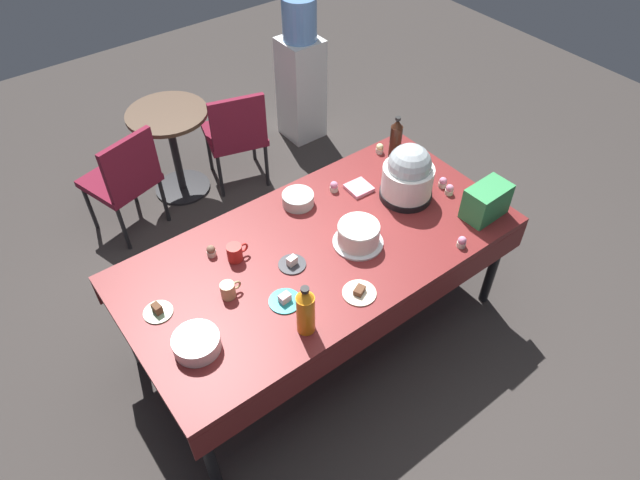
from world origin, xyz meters
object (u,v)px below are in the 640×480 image
object	(u,v)px
cupcake_lemon	(380,148)
frosted_layer_cake	(358,235)
coffee_mug_red	(235,253)
water_cooler	(301,74)
round_cafe_table	(172,137)
glass_salad_bowl	(298,199)
cupcake_vanilla	(334,187)
dessert_plate_teal	(285,300)
ceramic_snack_bowl	(197,343)
soda_carton	(486,201)
cupcake_berry	(443,182)
coffee_mug_tan	(229,290)
dessert_plate_sage	(158,311)
slow_cooker	(408,175)
cupcake_cocoa	(211,251)
maroon_chair_left	(124,177)
soda_bottle_cola	(396,141)
maroon_chair_right	(236,132)
potluck_table	(320,254)
dessert_plate_cream	(359,292)
cupcake_mint	(462,242)
cupcake_rose	(449,190)
soda_bottle_orange_juice	(306,311)
dessert_plate_charcoal	(292,263)

from	to	relation	value
cupcake_lemon	frosted_layer_cake	bearing A→B (deg)	-139.32
coffee_mug_red	water_cooler	distance (m)	2.31
round_cafe_table	frosted_layer_cake	bearing A→B (deg)	-83.01
glass_salad_bowl	cupcake_vanilla	xyz separation A→B (m)	(0.24, -0.03, -0.00)
dessert_plate_teal	round_cafe_table	distance (m)	2.04
ceramic_snack_bowl	soda_carton	xyz separation A→B (m)	(1.77, -0.18, 0.06)
cupcake_berry	soda_carton	world-z (taller)	soda_carton
cupcake_berry	soda_carton	xyz separation A→B (m)	(0.01, -0.32, 0.07)
cupcake_berry	coffee_mug_tan	xyz separation A→B (m)	(-1.48, 0.04, 0.01)
dessert_plate_sage	dessert_plate_teal	distance (m)	0.62
slow_cooker	coffee_mug_tan	size ratio (longest dim) A/B	3.17
slow_cooker	cupcake_cocoa	bearing A→B (deg)	166.83
coffee_mug_tan	maroon_chair_left	xyz separation A→B (m)	(0.05, 1.57, -0.30)
cupcake_berry	soda_bottle_cola	distance (m)	0.40
glass_salad_bowl	maroon_chair_right	xyz separation A→B (m)	(0.27, 1.21, -0.29)
cupcake_berry	maroon_chair_right	distance (m)	1.72
potluck_table	coffee_mug_red	distance (m)	0.47
coffee_mug_red	glass_salad_bowl	bearing A→B (deg)	17.24
frosted_layer_cake	ceramic_snack_bowl	size ratio (longest dim) A/B	1.26
dessert_plate_cream	maroon_chair_right	bearing A→B (deg)	77.84
coffee_mug_tan	cupcake_cocoa	bearing A→B (deg)	77.07
coffee_mug_tan	cupcake_berry	bearing A→B (deg)	-1.54
ceramic_snack_bowl	cupcake_vanilla	world-z (taller)	ceramic_snack_bowl
dessert_plate_cream	cupcake_vanilla	bearing A→B (deg)	60.96
slow_cooker	water_cooler	xyz separation A→B (m)	(0.53, 1.82, -0.33)
soda_carton	potluck_table	bearing A→B (deg)	156.17
cupcake_lemon	glass_salad_bowl	bearing A→B (deg)	-172.70
cupcake_mint	water_cooler	distance (m)	2.39
soda_carton	frosted_layer_cake	bearing A→B (deg)	158.40
glass_salad_bowl	cupcake_lemon	xyz separation A→B (m)	(0.72, 0.09, -0.00)
potluck_table	round_cafe_table	xyz separation A→B (m)	(-0.05, 1.80, -0.19)
glass_salad_bowl	cupcake_rose	world-z (taller)	glass_salad_bowl
slow_cooker	frosted_layer_cake	bearing A→B (deg)	-164.54
slow_cooker	maroon_chair_left	world-z (taller)	slow_cooker
soda_bottle_orange_juice	coffee_mug_red	distance (m)	0.60
glass_salad_bowl	cupcake_vanilla	distance (m)	0.25
dessert_plate_charcoal	dessert_plate_teal	bearing A→B (deg)	-133.40
glass_salad_bowl	ceramic_snack_bowl	distance (m)	1.11
slow_cooker	cupcake_lemon	distance (m)	0.48
dessert_plate_sage	cupcake_lemon	bearing A→B (deg)	10.96
dessert_plate_teal	cupcake_vanilla	bearing A→B (deg)	36.11
dessert_plate_charcoal	maroon_chair_right	size ratio (longest dim) A/B	0.18
coffee_mug_red	round_cafe_table	distance (m)	1.67
dessert_plate_sage	maroon_chair_left	size ratio (longest dim) A/B	0.17
water_cooler	coffee_mug_red	bearing A→B (deg)	-134.31
cupcake_berry	soda_bottle_cola	bearing A→B (deg)	99.08
cupcake_vanilla	water_cooler	size ratio (longest dim) A/B	0.05
round_cafe_table	potluck_table	bearing A→B (deg)	-88.40
potluck_table	ceramic_snack_bowl	world-z (taller)	ceramic_snack_bowl
coffee_mug_tan	soda_carton	size ratio (longest dim) A/B	0.44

